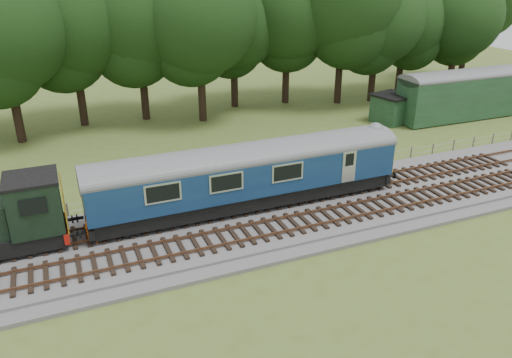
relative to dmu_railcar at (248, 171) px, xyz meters
name	(u,v)px	position (x,y,z in m)	size (l,w,h in m)	color
ground	(293,215)	(2.20, -1.40, -2.61)	(120.00, 120.00, 0.00)	#4E5F23
ballast	(293,212)	(2.20, -1.40, -2.43)	(70.00, 7.00, 0.35)	#4C4C4F
track_north	(282,199)	(2.20, 0.00, -2.19)	(67.20, 2.40, 0.21)	black
track_south	(306,221)	(2.20, -3.00, -2.19)	(67.20, 2.40, 0.21)	black
fence	(262,185)	(2.20, 3.10, -2.61)	(64.00, 0.12, 1.00)	#6B6054
tree_line	(189,116)	(2.20, 20.60, -2.61)	(70.00, 8.00, 18.00)	black
dmu_railcar	(248,171)	(0.00, 0.00, 0.00)	(18.05, 2.86, 3.88)	black
worker	(92,227)	(-8.80, -0.86, -1.32)	(0.68, 0.45, 1.87)	#DF550B
parked_coach	(482,90)	(27.67, 10.04, -0.11)	(17.43, 3.23, 4.45)	#1A3A1E
shed	(392,108)	(18.71, 11.52, -1.30)	(3.76, 3.76, 2.57)	#1A3A1E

